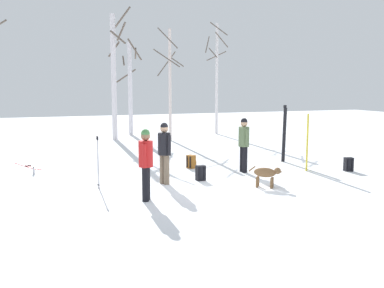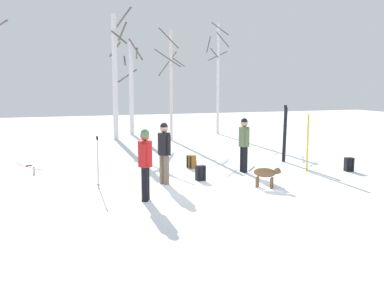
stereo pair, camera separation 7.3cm
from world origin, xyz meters
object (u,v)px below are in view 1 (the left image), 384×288
ski_pair_planted_1 (284,134)px  birch_tree_2 (130,86)px  dog (266,173)px  birch_tree_4 (217,76)px  ski_pair_planted_0 (307,143)px  backpack_0 (200,173)px  birch_tree_3 (170,82)px  birch_tree_1 (114,74)px  water_bottle_0 (34,171)px  person_1 (146,160)px  person_2 (244,141)px  backpack_2 (191,162)px  backpack_1 (348,164)px  person_0 (164,149)px  ski_poles_0 (98,160)px  ski_pair_lying_0 (28,166)px

ski_pair_planted_1 → birch_tree_2: 11.13m
dog → birch_tree_4: (4.06, 12.68, 2.86)m
ski_pair_planted_0 → backpack_0: size_ratio=4.18×
dog → birch_tree_3: bearing=86.2°
dog → birch_tree_1: 12.52m
birch_tree_1 → ski_pair_planted_0: bearing=-68.2°
backpack_0 → water_bottle_0: size_ratio=1.88×
person_1 → person_2: size_ratio=1.00×
backpack_0 → birch_tree_2: birch_tree_2 is taller
backpack_2 → birch_tree_3: bearing=77.6°
birch_tree_3 → backpack_0: bearing=-102.4°
dog → backpack_2: size_ratio=1.63×
backpack_1 → birch_tree_4: 11.96m
backpack_1 → birch_tree_1: 12.58m
person_2 → birch_tree_2: 11.92m
person_1 → ski_pair_planted_0: bearing=17.3°
birch_tree_2 → birch_tree_3: 3.43m
dog → backpack_2: dog is taller
ski_pair_planted_1 → backpack_0: bearing=-154.3°
person_2 → birch_tree_1: birch_tree_1 is taller
person_1 → person_2: (3.77, 2.32, 0.00)m
backpack_1 → water_bottle_0: 9.94m
person_0 → dog: size_ratio=2.39×
person_0 → dog: (2.43, -1.39, -0.59)m
backpack_1 → backpack_2: (-4.55, 2.23, 0.00)m
water_bottle_0 → backpack_1: bearing=-17.6°
person_0 → person_2: (2.84, 0.76, 0.00)m
backpack_1 → birch_tree_2: size_ratio=0.08×
person_1 → dog: size_ratio=2.39×
person_0 → backpack_2: bearing=52.2°
ski_poles_0 → birch_tree_3: (4.94, 9.16, 2.14)m
person_2 → ski_pair_planted_0: bearing=-14.7°
water_bottle_0 → birch_tree_3: size_ratio=0.04×
person_1 → backpack_1: bearing=10.5°
ski_pair_planted_0 → birch_tree_3: 9.47m
person_0 → backpack_0: 1.35m
person_0 → ski_pair_lying_0: 5.61m
backpack_0 → birch_tree_4: (5.38, 11.21, 3.04)m
ski_poles_0 → backpack_1: 7.90m
person_0 → water_bottle_0: person_0 is taller
person_0 → ski_pair_planted_1: size_ratio=0.84×
backpack_1 → birch_tree_1: (-5.42, 10.93, 3.08)m
ski_pair_lying_0 → birch_tree_1: birch_tree_1 is taller
water_bottle_0 → birch_tree_1: birch_tree_1 is taller
ski_pair_planted_1 → person_2: bearing=-151.1°
backpack_2 → birch_tree_3: 8.01m
person_2 → ski_pair_planted_0: 2.07m
ski_pair_planted_1 → birch_tree_4: birch_tree_4 is taller
ski_pair_planted_0 → birch_tree_2: birch_tree_2 is taller
person_2 → water_bottle_0: size_ratio=7.33×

